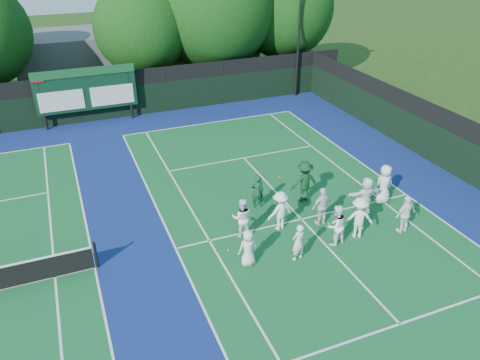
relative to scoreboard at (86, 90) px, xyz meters
name	(u,v)px	position (x,y,z in m)	size (l,w,h in m)	color
ground	(313,232)	(7.01, -15.59, -2.19)	(120.00, 120.00, 0.00)	#1E390F
court_apron	(163,252)	(1.01, -14.59, -2.19)	(34.00, 32.00, 0.01)	navy
near_court	(301,219)	(7.01, -14.59, -2.18)	(11.05, 23.85, 0.01)	#115426
back_fence	(104,99)	(1.01, 0.41, -0.83)	(34.00, 0.08, 3.00)	black
divider_fence_right	(471,156)	(16.01, -14.59, -0.83)	(0.08, 32.00, 3.00)	black
scoreboard	(86,90)	(0.00, 0.00, 0.00)	(6.00, 0.21, 3.55)	black
clubhouse	(141,54)	(5.01, 8.41, -0.19)	(18.00, 6.00, 4.00)	#535458
light_pole_right	(301,5)	(14.51, 0.11, 4.11)	(1.20, 0.30, 10.12)	black
tree_c	(144,30)	(4.60, 3.99, 2.49)	(6.42, 6.42, 8.06)	#311B0D
tree_d	(215,9)	(9.83, 3.99, 3.53)	(8.67, 8.67, 10.28)	#311B0D
tree_e	(285,11)	(15.40, 3.99, 3.12)	(7.35, 7.35, 9.17)	#311B0D
tennis_ball_0	(215,252)	(2.87, -15.36, -2.16)	(0.07, 0.07, 0.07)	#C5CD18
tennis_ball_1	(329,224)	(7.89, -15.34, -2.16)	(0.07, 0.07, 0.07)	#C5CD18
tennis_ball_3	(228,250)	(3.36, -15.45, -2.16)	(0.07, 0.07, 0.07)	#C5CD18
tennis_ball_4	(279,177)	(7.81, -10.84, -2.16)	(0.07, 0.07, 0.07)	#C5CD18
tennis_ball_5	(363,228)	(9.03, -16.14, -2.16)	(0.07, 0.07, 0.07)	#C5CD18
player_front_0	(248,248)	(3.75, -16.48, -1.46)	(0.72, 0.47, 1.47)	white
player_front_1	(298,242)	(5.58, -16.88, -1.43)	(0.55, 0.36, 1.52)	white
player_front_2	(336,225)	(7.37, -16.57, -1.33)	(0.83, 0.65, 1.71)	white
player_front_3	(359,218)	(8.47, -16.49, -1.30)	(1.15, 0.66, 1.78)	white
player_front_4	(405,214)	(10.40, -16.90, -1.36)	(0.97, 0.40, 1.66)	white
player_back_0	(242,218)	(4.25, -14.70, -1.35)	(0.81, 0.63, 1.68)	white
player_back_1	(280,211)	(5.84, -14.83, -1.34)	(1.10, 0.63, 1.70)	white
player_back_2	(322,206)	(7.62, -15.15, -1.35)	(0.99, 0.41, 1.69)	silver
player_back_3	(366,195)	(9.80, -15.08, -1.35)	(1.57, 0.50, 1.69)	white
player_back_4	(384,184)	(11.05, -14.66, -1.28)	(0.89, 0.58, 1.82)	white
coach_left	(257,191)	(5.68, -12.96, -1.40)	(0.57, 0.38, 1.58)	#103D24
coach_right	(304,182)	(7.83, -13.23, -1.22)	(1.25, 0.72, 1.94)	#0E3319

